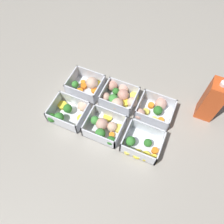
{
  "coord_description": "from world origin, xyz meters",
  "views": [
    {
      "loc": [
        0.17,
        -0.4,
        0.77
      ],
      "look_at": [
        0.0,
        0.0,
        0.02
      ],
      "focal_mm": 35.0,
      "sensor_mm": 36.0,
      "label": 1
    }
  ],
  "objects_px": {
    "container_near_left": "(68,112)",
    "juice_carton": "(212,100)",
    "container_far_center": "(119,97)",
    "container_near_center": "(104,128)",
    "container_far_left": "(87,85)",
    "container_far_right": "(153,110)",
    "container_near_right": "(141,144)"
  },
  "relations": [
    {
      "from": "container_near_center",
      "to": "container_far_left",
      "type": "height_order",
      "value": "same"
    },
    {
      "from": "container_far_left",
      "to": "juice_carton",
      "type": "height_order",
      "value": "juice_carton"
    },
    {
      "from": "container_far_center",
      "to": "juice_carton",
      "type": "relative_size",
      "value": 0.79
    },
    {
      "from": "container_far_left",
      "to": "container_far_right",
      "type": "height_order",
      "value": "same"
    },
    {
      "from": "container_near_right",
      "to": "container_far_right",
      "type": "distance_m",
      "value": 0.15
    },
    {
      "from": "container_near_center",
      "to": "container_near_right",
      "type": "height_order",
      "value": "same"
    },
    {
      "from": "container_near_left",
      "to": "container_far_right",
      "type": "bearing_deg",
      "value": 25.41
    },
    {
      "from": "container_far_center",
      "to": "container_far_right",
      "type": "bearing_deg",
      "value": -2.05
    },
    {
      "from": "container_near_left",
      "to": "container_far_right",
      "type": "relative_size",
      "value": 1.01
    },
    {
      "from": "juice_carton",
      "to": "container_near_center",
      "type": "bearing_deg",
      "value": -145.35
    },
    {
      "from": "container_near_center",
      "to": "container_near_right",
      "type": "bearing_deg",
      "value": -2.01
    },
    {
      "from": "container_near_right",
      "to": "container_near_center",
      "type": "bearing_deg",
      "value": 177.99
    },
    {
      "from": "container_near_left",
      "to": "container_near_right",
      "type": "distance_m",
      "value": 0.31
    },
    {
      "from": "container_near_left",
      "to": "container_far_center",
      "type": "xyz_separation_m",
      "value": [
        0.16,
        0.15,
        0.0
      ]
    },
    {
      "from": "container_near_center",
      "to": "container_far_left",
      "type": "xyz_separation_m",
      "value": [
        -0.15,
        0.16,
        -0.0
      ]
    },
    {
      "from": "container_near_left",
      "to": "container_far_left",
      "type": "xyz_separation_m",
      "value": [
        0.01,
        0.15,
        -0.0
      ]
    },
    {
      "from": "container_near_center",
      "to": "container_far_left",
      "type": "distance_m",
      "value": 0.22
    },
    {
      "from": "container_far_center",
      "to": "juice_carton",
      "type": "height_order",
      "value": "juice_carton"
    },
    {
      "from": "container_near_left",
      "to": "juice_carton",
      "type": "relative_size",
      "value": 0.73
    },
    {
      "from": "juice_carton",
      "to": "container_near_left",
      "type": "bearing_deg",
      "value": -155.23
    },
    {
      "from": "container_far_center",
      "to": "juice_carton",
      "type": "bearing_deg",
      "value": 12.88
    },
    {
      "from": "container_near_right",
      "to": "container_far_center",
      "type": "relative_size",
      "value": 0.92
    },
    {
      "from": "juice_carton",
      "to": "container_far_center",
      "type": "bearing_deg",
      "value": -167.12
    },
    {
      "from": "container_far_center",
      "to": "container_far_right",
      "type": "relative_size",
      "value": 1.09
    },
    {
      "from": "container_near_center",
      "to": "container_near_right",
      "type": "xyz_separation_m",
      "value": [
        0.15,
        -0.01,
        -0.0
      ]
    },
    {
      "from": "container_far_right",
      "to": "container_near_left",
      "type": "bearing_deg",
      "value": -154.59
    },
    {
      "from": "container_far_right",
      "to": "container_near_center",
      "type": "bearing_deg",
      "value": -134.63
    },
    {
      "from": "juice_carton",
      "to": "container_far_right",
      "type": "bearing_deg",
      "value": -156.28
    },
    {
      "from": "container_far_left",
      "to": "container_far_center",
      "type": "height_order",
      "value": "same"
    },
    {
      "from": "container_near_center",
      "to": "container_far_center",
      "type": "relative_size",
      "value": 0.87
    },
    {
      "from": "container_far_center",
      "to": "container_near_right",
      "type": "bearing_deg",
      "value": -45.96
    },
    {
      "from": "container_far_left",
      "to": "container_far_center",
      "type": "distance_m",
      "value": 0.15
    }
  ]
}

